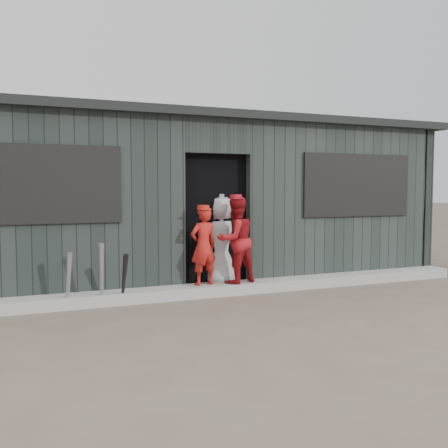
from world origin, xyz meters
name	(u,v)px	position (x,y,z in m)	size (l,w,h in m)	color
ground	(287,327)	(0.00, 0.00, 0.00)	(80.00, 80.00, 0.00)	brown
curb	(223,289)	(0.00, 1.82, 0.07)	(8.00, 0.36, 0.15)	#9A9A95
bat_left	(68,281)	(-2.11, 1.70, 0.36)	(0.07, 0.07, 0.72)	gray
bat_mid	(102,275)	(-1.72, 1.65, 0.41)	(0.07, 0.07, 0.83)	gray
bat_right	(124,279)	(-1.44, 1.66, 0.34)	(0.07, 0.07, 0.69)	black
player_red_left	(203,246)	(-0.29, 1.85, 0.70)	(0.40, 0.26, 1.09)	#B41C16
player_red_right	(236,240)	(0.19, 1.83, 0.77)	(0.60, 0.47, 1.24)	maroon
player_grey_back	(220,242)	(0.11, 2.23, 0.70)	(0.68, 0.44, 1.39)	#B7B7B7
dugout	(187,201)	(0.00, 3.50, 1.29)	(8.30, 3.30, 2.62)	black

